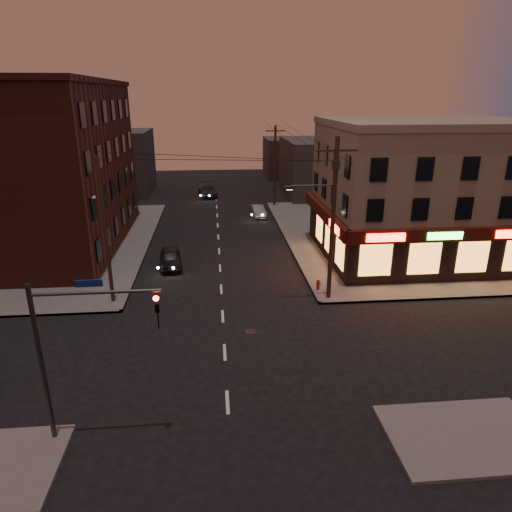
{
  "coord_description": "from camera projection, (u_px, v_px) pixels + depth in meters",
  "views": [
    {
      "loc": [
        -0.31,
        -20.26,
        12.36
      ],
      "look_at": [
        2.12,
        5.48,
        3.2
      ],
      "focal_mm": 32.0,
      "sensor_mm": 36.0,
      "label": 1
    }
  ],
  "objects": [
    {
      "name": "utility_pole_far",
      "position": [
        275.0,
        166.0,
        52.25
      ],
      "size": [
        0.26,
        0.26,
        9.0
      ],
      "primitive_type": "cylinder",
      "color": "#382619",
      "rests_on": "sidewalk_ne"
    },
    {
      "name": "utility_pole_main",
      "position": [
        331.0,
        212.0,
        27.28
      ],
      "size": [
        4.2,
        0.44,
        10.0
      ],
      "color": "#382619",
      "rests_on": "sidewalk_ne"
    },
    {
      "name": "sedan_near",
      "position": [
        171.0,
        258.0,
        34.5
      ],
      "size": [
        2.04,
        4.16,
        1.37
      ],
      "primitive_type": "imported",
      "rotation": [
        0.0,
        0.0,
        0.11
      ],
      "color": "black",
      "rests_on": "ground"
    },
    {
      "name": "utility_pole_west",
      "position": [
        105.0,
        232.0,
        27.11
      ],
      "size": [
        0.24,
        0.24,
        9.0
      ],
      "primitive_type": "cylinder",
      "color": "#382619",
      "rests_on": "sidewalk_nw"
    },
    {
      "name": "bg_building_ne_a",
      "position": [
        324.0,
        167.0,
        58.9
      ],
      "size": [
        10.0,
        12.0,
        7.0
      ],
      "primitive_type": "cube",
      "color": "#3F3D3A",
      "rests_on": "ground"
    },
    {
      "name": "fire_hydrant",
      "position": [
        318.0,
        284.0,
        30.17
      ],
      "size": [
        0.3,
        0.3,
        0.7
      ],
      "rotation": [
        0.0,
        0.0,
        -0.03
      ],
      "color": "maroon",
      "rests_on": "sidewalk_ne"
    },
    {
      "name": "sidewalk_ne",
      "position": [
        412.0,
        234.0,
        42.56
      ],
      "size": [
        24.0,
        28.0,
        0.15
      ],
      "primitive_type": "cube",
      "color": "#514F4C",
      "rests_on": "ground"
    },
    {
      "name": "bg_building_nw",
      "position": [
        116.0,
        162.0,
        60.1
      ],
      "size": [
        9.0,
        10.0,
        8.0
      ],
      "primitive_type": "cube",
      "color": "#3F3D3A",
      "rests_on": "ground"
    },
    {
      "name": "sedan_far",
      "position": [
        208.0,
        191.0,
        58.51
      ],
      "size": [
        2.71,
        5.4,
        1.51
      ],
      "primitive_type": "imported",
      "rotation": [
        0.0,
        0.0,
        0.12
      ],
      "color": "black",
      "rests_on": "ground"
    },
    {
      "name": "ground",
      "position": [
        225.0,
        352.0,
        23.17
      ],
      "size": [
        120.0,
        120.0,
        0.0
      ],
      "primitive_type": "plane",
      "color": "black",
      "rests_on": "ground"
    },
    {
      "name": "sidewalk_nw",
      "position": [
        10.0,
        245.0,
        39.38
      ],
      "size": [
        24.0,
        28.0,
        0.15
      ],
      "primitive_type": "cube",
      "color": "#514F4C",
      "rests_on": "ground"
    },
    {
      "name": "traffic_signal",
      "position": [
        68.0,
        342.0,
        16.03
      ],
      "size": [
        4.49,
        0.32,
        6.47
      ],
      "color": "#333538",
      "rests_on": "ground"
    },
    {
      "name": "bg_building_ne_b",
      "position": [
        291.0,
        158.0,
        72.03
      ],
      "size": [
        8.0,
        8.0,
        6.0
      ],
      "primitive_type": "cube",
      "color": "#3F3D3A",
      "rests_on": "ground"
    },
    {
      "name": "brick_apartment",
      "position": [
        40.0,
        168.0,
        37.5
      ],
      "size": [
        12.0,
        20.0,
        13.0
      ],
      "primitive_type": "cube",
      "color": "#4A1E18",
      "rests_on": "sidewalk_nw"
    },
    {
      "name": "sedan_mid",
      "position": [
        258.0,
        211.0,
        48.86
      ],
      "size": [
        1.73,
        3.74,
        1.19
      ],
      "primitive_type": "imported",
      "rotation": [
        0.0,
        0.0,
        0.13
      ],
      "color": "slate",
      "rests_on": "ground"
    },
    {
      "name": "pizza_building",
      "position": [
        423.0,
        190.0,
        35.39
      ],
      "size": [
        15.85,
        12.85,
        10.5
      ],
      "color": "gray",
      "rests_on": "sidewalk_ne"
    }
  ]
}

